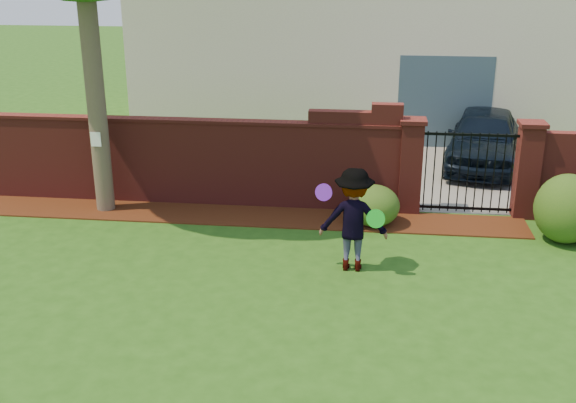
# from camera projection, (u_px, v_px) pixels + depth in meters

# --- Properties ---
(ground) EXTENTS (80.00, 80.00, 0.01)m
(ground) POSITION_uv_depth(u_px,v_px,m) (257.00, 299.00, 10.18)
(ground) COLOR #245014
(ground) RESTS_ON ground
(mulch_bed) EXTENTS (11.10, 1.08, 0.03)m
(mulch_bed) POSITION_uv_depth(u_px,v_px,m) (236.00, 216.00, 13.39)
(mulch_bed) COLOR #3A180A
(mulch_bed) RESTS_ON ground
(brick_wall) EXTENTS (8.70, 0.31, 2.16)m
(brick_wall) POSITION_uv_depth(u_px,v_px,m) (189.00, 159.00, 13.82)
(brick_wall) COLOR maroon
(brick_wall) RESTS_ON ground
(pillar_left) EXTENTS (0.50, 0.50, 1.88)m
(pillar_left) POSITION_uv_depth(u_px,v_px,m) (411.00, 165.00, 13.33)
(pillar_left) COLOR maroon
(pillar_left) RESTS_ON ground
(pillar_right) EXTENTS (0.50, 0.50, 1.88)m
(pillar_right) POSITION_uv_depth(u_px,v_px,m) (527.00, 169.00, 13.08)
(pillar_right) COLOR maroon
(pillar_right) RESTS_ON ground
(iron_gate) EXTENTS (1.78, 0.03, 1.60)m
(iron_gate) POSITION_uv_depth(u_px,v_px,m) (468.00, 172.00, 13.24)
(iron_gate) COLOR black
(iron_gate) RESTS_ON ground
(driveway) EXTENTS (3.20, 8.00, 0.01)m
(driveway) POSITION_uv_depth(u_px,v_px,m) (445.00, 158.00, 17.26)
(driveway) COLOR gray
(driveway) RESTS_ON ground
(house) EXTENTS (12.40, 6.40, 6.30)m
(house) POSITION_uv_depth(u_px,v_px,m) (354.00, 14.00, 20.21)
(house) COLOR beige
(house) RESTS_ON ground
(car) EXTENTS (2.41, 4.29, 1.38)m
(car) POSITION_uv_depth(u_px,v_px,m) (483.00, 140.00, 16.18)
(car) COLOR black
(car) RESTS_ON ground
(paper_notice) EXTENTS (0.20, 0.01, 0.28)m
(paper_notice) POSITION_uv_depth(u_px,v_px,m) (96.00, 139.00, 13.07)
(paper_notice) COLOR white
(paper_notice) RESTS_ON tree
(shrub_left) EXTENTS (0.95, 0.95, 0.78)m
(shrub_left) POSITION_uv_depth(u_px,v_px,m) (374.00, 206.00, 12.83)
(shrub_left) COLOR #224916
(shrub_left) RESTS_ON ground
(shrub_middle) EXTENTS (1.13, 1.13, 1.24)m
(shrub_middle) POSITION_uv_depth(u_px,v_px,m) (567.00, 209.00, 12.01)
(shrub_middle) COLOR #224916
(shrub_middle) RESTS_ON ground
(man) EXTENTS (1.12, 0.67, 1.69)m
(man) POSITION_uv_depth(u_px,v_px,m) (353.00, 220.00, 10.86)
(man) COLOR gray
(man) RESTS_ON ground
(frisbee_purple) EXTENTS (0.29, 0.14, 0.27)m
(frisbee_purple) POSITION_uv_depth(u_px,v_px,m) (324.00, 192.00, 10.70)
(frisbee_purple) COLOR purple
(frisbee_purple) RESTS_ON man
(frisbee_green) EXTENTS (0.30, 0.14, 0.30)m
(frisbee_green) POSITION_uv_depth(u_px,v_px,m) (376.00, 219.00, 10.56)
(frisbee_green) COLOR green
(frisbee_green) RESTS_ON man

